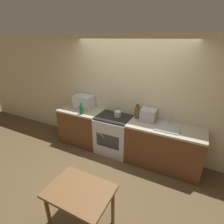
# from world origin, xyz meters

# --- Properties ---
(ground_plane) EXTENTS (16.00, 16.00, 0.00)m
(ground_plane) POSITION_xyz_m (0.00, 0.00, 0.00)
(ground_plane) COLOR brown
(wall_back) EXTENTS (10.00, 0.06, 2.60)m
(wall_back) POSITION_xyz_m (0.00, 1.11, 1.30)
(wall_back) COLOR beige
(wall_back) RESTS_ON ground_plane
(counter_left_run) EXTENTS (1.03, 0.62, 0.90)m
(counter_left_run) POSITION_xyz_m (-1.13, 0.77, 0.45)
(counter_left_run) COLOR brown
(counter_left_run) RESTS_ON ground_plane
(counter_right_run) EXTENTS (1.50, 0.62, 0.90)m
(counter_right_run) POSITION_xyz_m (0.90, 0.77, 0.45)
(counter_right_run) COLOR brown
(counter_right_run) RESTS_ON ground_plane
(stove_range) EXTENTS (0.77, 0.62, 0.90)m
(stove_range) POSITION_xyz_m (-0.23, 0.77, 0.45)
(stove_range) COLOR silver
(stove_range) RESTS_ON ground_plane
(kettle) EXTENTS (0.16, 0.16, 0.20)m
(kettle) POSITION_xyz_m (-0.16, 0.81, 0.99)
(kettle) COLOR #B7B7BC
(kettle) RESTS_ON stove_range
(microwave) EXTENTS (0.46, 0.32, 0.33)m
(microwave) POSITION_xyz_m (-1.11, 0.89, 1.06)
(microwave) COLOR silver
(microwave) RESTS_ON counter_left_run
(bottle) EXTENTS (0.09, 0.09, 0.28)m
(bottle) POSITION_xyz_m (-0.96, 0.57, 1.01)
(bottle) COLOR #1E662D
(bottle) RESTS_ON counter_left_run
(knife_block) EXTENTS (0.09, 0.10, 0.32)m
(knife_block) POSITION_xyz_m (0.25, 0.94, 1.03)
(knife_block) COLOR brown
(knife_block) RESTS_ON counter_right_run
(toaster_oven) EXTENTS (0.31, 0.28, 0.25)m
(toaster_oven) POSITION_xyz_m (0.50, 0.92, 1.03)
(toaster_oven) COLOR #ADAFB5
(toaster_oven) RESTS_ON counter_right_run
(sink_basin) EXTENTS (0.46, 0.44, 0.24)m
(sink_basin) POSITION_xyz_m (0.94, 0.78, 0.91)
(sink_basin) COLOR #ADAFB5
(sink_basin) RESTS_ON counter_right_run
(dining_table) EXTENTS (0.84, 0.61, 0.72)m
(dining_table) POSITION_xyz_m (0.20, -1.11, 0.61)
(dining_table) COLOR brown
(dining_table) RESTS_ON ground_plane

